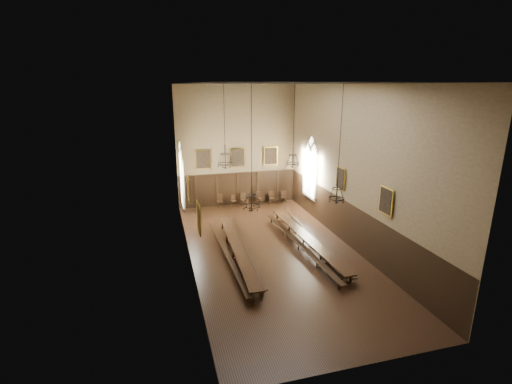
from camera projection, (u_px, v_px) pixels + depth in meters
name	position (u px, v px, depth m)	size (l,w,h in m)	color
floor	(273.00, 253.00, 20.53)	(9.00, 18.00, 0.02)	black
ceiling	(276.00, 83.00, 18.02)	(9.00, 18.00, 0.02)	black
wall_back	(237.00, 147.00, 27.63)	(9.00, 0.02, 9.00)	#836C50
wall_front	(368.00, 241.00, 10.92)	(9.00, 0.02, 9.00)	#836C50
wall_left	(187.00, 179.00, 18.14)	(0.02, 18.00, 9.00)	#836C50
wall_right	(352.00, 168.00, 20.41)	(0.02, 18.00, 9.00)	#836C50
wainscot_panelling	(274.00, 231.00, 20.18)	(9.00, 18.00, 2.50)	black
table_left	(237.00, 251.00, 19.78)	(1.04, 9.51, 0.74)	black
table_right	(307.00, 242.00, 20.92)	(1.02, 9.35, 0.73)	black
bench_left_outer	(227.00, 255.00, 19.60)	(0.47, 9.09, 0.41)	black
bench_left_inner	(246.00, 249.00, 20.32)	(0.77, 9.13, 0.41)	black
bench_right_inner	(299.00, 245.00, 20.79)	(0.72, 9.75, 0.44)	black
bench_right_outer	(316.00, 241.00, 21.32)	(0.56, 9.33, 0.42)	black
chair_2	(220.00, 204.00, 28.00)	(0.48, 0.48, 0.99)	black
chair_3	(234.00, 203.00, 28.23)	(0.46, 0.46, 0.91)	black
chair_4	(244.00, 202.00, 28.42)	(0.54, 0.54, 0.97)	black
chair_5	(259.00, 201.00, 28.71)	(0.52, 0.52, 0.99)	black
chair_6	(272.00, 200.00, 28.99)	(0.42, 0.42, 0.93)	black
chair_7	(283.00, 199.00, 29.29)	(0.47, 0.47, 0.87)	black
chandelier_back_left	(225.00, 159.00, 21.30)	(0.90, 0.90, 4.60)	black
chandelier_back_right	(293.00, 158.00, 22.14)	(0.80, 0.80, 4.75)	black
chandelier_front_left	(252.00, 197.00, 16.25)	(0.75, 0.75, 5.34)	black
chandelier_front_right	(337.00, 190.00, 17.39)	(0.75, 0.75, 5.37)	black
portrait_back_0	(203.00, 159.00, 27.08)	(1.10, 0.12, 1.40)	gold
portrait_back_1	(238.00, 158.00, 27.73)	(1.10, 0.12, 1.40)	gold
portrait_back_2	(271.00, 156.00, 28.39)	(1.10, 0.12, 1.40)	gold
portrait_left_0	(188.00, 189.00, 19.32)	(0.12, 1.00, 1.30)	gold
portrait_left_1	(199.00, 218.00, 15.15)	(0.12, 1.00, 1.30)	gold
portrait_right_0	(341.00, 178.00, 21.53)	(0.12, 1.00, 1.30)	gold
portrait_right_1	(386.00, 201.00, 17.36)	(0.12, 1.00, 1.30)	gold
window_right	(310.00, 167.00, 25.80)	(0.20, 2.20, 4.60)	white
window_left	(181.00, 175.00, 23.56)	(0.20, 2.20, 4.60)	white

